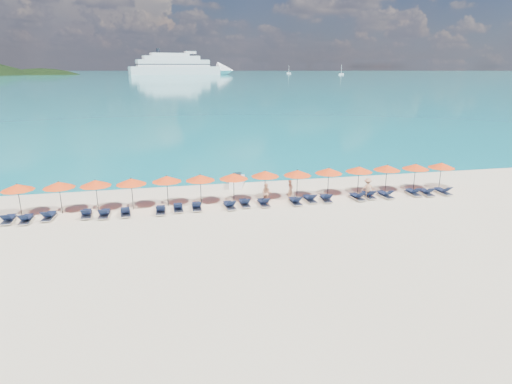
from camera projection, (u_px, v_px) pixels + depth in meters
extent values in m
plane|color=beige|center=(266.00, 223.00, 27.30)|extent=(1400.00, 1400.00, 0.00)
cube|color=#1FA9B2|center=(165.00, 73.00, 646.36)|extent=(1600.00, 1300.00, 0.01)
ellipsoid|color=black|center=(45.00, 104.00, 532.19)|extent=(162.00, 126.00, 85.50)
cube|color=silver|center=(175.00, 71.00, 512.15)|extent=(108.71, 41.86, 9.73)
cone|color=silver|center=(226.00, 70.00, 537.67)|extent=(25.48, 25.48, 21.41)
cube|color=silver|center=(173.00, 63.00, 508.91)|extent=(87.18, 34.44, 7.78)
cube|color=silver|center=(171.00, 58.00, 506.49)|extent=(67.94, 28.43, 4.86)
cube|color=silver|center=(170.00, 54.00, 504.62)|extent=(46.41, 21.01, 3.41)
cube|color=black|center=(173.00, 64.00, 509.32)|extent=(88.27, 34.86, 0.88)
cube|color=black|center=(173.00, 61.00, 508.36)|extent=(86.09, 34.02, 0.88)
cylinder|color=black|center=(158.00, 51.00, 498.19)|extent=(4.28, 4.28, 5.35)
cube|color=silver|center=(341.00, 74.00, 518.86)|extent=(6.20, 2.07, 1.65)
cylinder|color=silver|center=(341.00, 69.00, 517.34)|extent=(0.37, 0.37, 10.33)
cube|color=silver|center=(289.00, 73.00, 600.16)|extent=(6.10, 2.03, 1.63)
cylinder|color=silver|center=(289.00, 69.00, 598.67)|extent=(0.37, 0.37, 10.16)
cube|color=white|center=(237.00, 182.00, 35.79)|extent=(1.71, 2.85, 0.61)
cube|color=black|center=(237.00, 177.00, 35.46)|extent=(0.85, 1.22, 0.39)
cylinder|color=black|center=(238.00, 173.00, 36.26)|extent=(0.61, 0.24, 0.07)
imported|color=tan|center=(290.00, 189.00, 32.09)|extent=(0.63, 0.63, 1.47)
imported|color=tan|center=(266.00, 193.00, 31.04)|extent=(0.83, 0.66, 1.49)
imported|color=tan|center=(368.00, 188.00, 32.31)|extent=(1.05, 0.59, 1.55)
cylinder|color=black|center=(20.00, 201.00, 28.21)|extent=(0.05, 0.05, 2.20)
cone|color=#FF4714|center=(17.00, 187.00, 27.95)|extent=(2.10, 2.10, 0.42)
sphere|color=black|center=(17.00, 184.00, 27.89)|extent=(0.08, 0.08, 0.08)
cylinder|color=black|center=(61.00, 198.00, 28.78)|extent=(0.05, 0.05, 2.20)
cone|color=#FF4714|center=(59.00, 185.00, 28.52)|extent=(2.10, 2.10, 0.42)
sphere|color=black|center=(58.00, 182.00, 28.46)|extent=(0.08, 0.08, 0.08)
cylinder|color=black|center=(97.00, 196.00, 29.22)|extent=(0.05, 0.05, 2.20)
cone|color=#FF4714|center=(95.00, 183.00, 28.96)|extent=(2.10, 2.10, 0.42)
sphere|color=black|center=(95.00, 180.00, 28.90)|extent=(0.08, 0.08, 0.08)
cylinder|color=black|center=(132.00, 194.00, 29.63)|extent=(0.05, 0.05, 2.20)
cone|color=#FF4714|center=(131.00, 181.00, 29.37)|extent=(2.10, 2.10, 0.42)
sphere|color=black|center=(131.00, 178.00, 29.31)|extent=(0.08, 0.08, 0.08)
cylinder|color=black|center=(167.00, 191.00, 30.31)|extent=(0.05, 0.05, 2.20)
cone|color=#FF4714|center=(167.00, 179.00, 30.05)|extent=(2.10, 2.10, 0.42)
sphere|color=black|center=(167.00, 176.00, 29.99)|extent=(0.08, 0.08, 0.08)
cylinder|color=black|center=(201.00, 190.00, 30.63)|extent=(0.05, 0.05, 2.20)
cone|color=#FF4714|center=(200.00, 178.00, 30.37)|extent=(2.10, 2.10, 0.42)
sphere|color=black|center=(200.00, 175.00, 30.31)|extent=(0.08, 0.08, 0.08)
cylinder|color=black|center=(234.00, 188.00, 31.05)|extent=(0.05, 0.05, 2.20)
cone|color=#FF4714|center=(234.00, 176.00, 30.79)|extent=(2.10, 2.10, 0.42)
sphere|color=black|center=(234.00, 173.00, 30.72)|extent=(0.08, 0.08, 0.08)
cylinder|color=black|center=(265.00, 186.00, 31.74)|extent=(0.05, 0.05, 2.20)
cone|color=#FF4714|center=(265.00, 174.00, 31.48)|extent=(2.10, 2.10, 0.42)
sphere|color=black|center=(265.00, 171.00, 31.42)|extent=(0.08, 0.08, 0.08)
cylinder|color=black|center=(297.00, 185.00, 32.01)|extent=(0.05, 0.05, 2.20)
cone|color=#FF4714|center=(297.00, 173.00, 31.75)|extent=(2.10, 2.10, 0.42)
sphere|color=black|center=(298.00, 170.00, 31.69)|extent=(0.08, 0.08, 0.08)
cylinder|color=black|center=(328.00, 182.00, 32.63)|extent=(0.05, 0.05, 2.20)
cone|color=#FF4714|center=(329.00, 171.00, 32.37)|extent=(2.10, 2.10, 0.42)
sphere|color=black|center=(329.00, 168.00, 32.31)|extent=(0.08, 0.08, 0.08)
cylinder|color=black|center=(358.00, 181.00, 33.13)|extent=(0.05, 0.05, 2.20)
cone|color=#FF4714|center=(359.00, 169.00, 32.87)|extent=(2.10, 2.10, 0.42)
sphere|color=black|center=(359.00, 166.00, 32.81)|extent=(0.08, 0.08, 0.08)
cylinder|color=black|center=(386.00, 179.00, 33.64)|extent=(0.05, 0.05, 2.20)
cone|color=#FF4714|center=(387.00, 168.00, 33.38)|extent=(2.10, 2.10, 0.42)
sphere|color=black|center=(387.00, 165.00, 33.32)|extent=(0.08, 0.08, 0.08)
cylinder|color=black|center=(415.00, 178.00, 34.01)|extent=(0.05, 0.05, 2.20)
cone|color=#FF4714|center=(416.00, 166.00, 33.75)|extent=(2.10, 2.10, 0.42)
sphere|color=black|center=(416.00, 164.00, 33.69)|extent=(0.08, 0.08, 0.08)
cylinder|color=black|center=(440.00, 176.00, 34.42)|extent=(0.05, 0.05, 2.20)
cone|color=#FF4714|center=(442.00, 165.00, 34.16)|extent=(2.10, 2.10, 0.42)
sphere|color=black|center=(442.00, 163.00, 34.09)|extent=(0.08, 0.08, 0.08)
cube|color=silver|center=(9.00, 220.00, 27.37)|extent=(0.68, 1.72, 0.06)
cube|color=#0F1935|center=(10.00, 217.00, 27.55)|extent=(0.59, 1.12, 0.04)
cube|color=#0F1935|center=(5.00, 217.00, 26.74)|extent=(0.57, 0.56, 0.43)
cube|color=silver|center=(26.00, 220.00, 27.37)|extent=(0.67, 1.72, 0.06)
cube|color=#0F1935|center=(27.00, 217.00, 27.55)|extent=(0.59, 1.12, 0.04)
cube|color=#0F1935|center=(23.00, 217.00, 26.74)|extent=(0.57, 0.55, 0.43)
cube|color=silver|center=(49.00, 217.00, 27.93)|extent=(0.74, 1.74, 0.06)
cube|color=#0F1935|center=(50.00, 214.00, 28.12)|extent=(0.62, 1.14, 0.04)
cube|color=#0F1935|center=(46.00, 214.00, 27.29)|extent=(0.59, 0.57, 0.43)
cube|color=silver|center=(87.00, 215.00, 28.36)|extent=(0.76, 1.75, 0.06)
cube|color=#0F1935|center=(87.00, 211.00, 28.54)|extent=(0.64, 1.14, 0.04)
cube|color=#0F1935|center=(85.00, 212.00, 27.74)|extent=(0.59, 0.58, 0.43)
cube|color=silver|center=(104.00, 215.00, 28.37)|extent=(0.66, 1.71, 0.06)
cube|color=#0F1935|center=(105.00, 211.00, 28.56)|extent=(0.58, 1.11, 0.04)
cube|color=#0F1935|center=(103.00, 212.00, 27.73)|extent=(0.56, 0.55, 0.43)
cube|color=silver|center=(126.00, 213.00, 28.69)|extent=(0.79, 1.75, 0.06)
cube|color=#0F1935|center=(125.00, 210.00, 28.87)|extent=(0.66, 1.15, 0.04)
cube|color=#0F1935|center=(125.00, 210.00, 28.07)|extent=(0.60, 0.59, 0.43)
cube|color=silver|center=(161.00, 211.00, 29.08)|extent=(0.66, 1.71, 0.06)
cube|color=#0F1935|center=(161.00, 208.00, 29.27)|extent=(0.58, 1.11, 0.04)
cube|color=#0F1935|center=(160.00, 208.00, 28.45)|extent=(0.56, 0.55, 0.43)
cube|color=silver|center=(178.00, 209.00, 29.58)|extent=(0.64, 1.71, 0.06)
cube|color=#0F1935|center=(178.00, 205.00, 29.77)|extent=(0.56, 1.11, 0.04)
cube|color=#0F1935|center=(178.00, 206.00, 28.95)|extent=(0.56, 0.54, 0.43)
cube|color=silver|center=(197.00, 208.00, 29.85)|extent=(0.65, 1.71, 0.06)
cube|color=#0F1935|center=(196.00, 204.00, 30.04)|extent=(0.57, 1.11, 0.04)
cube|color=#0F1935|center=(197.00, 204.00, 29.22)|extent=(0.56, 0.55, 0.43)
cube|color=silver|center=(230.00, 206.00, 30.09)|extent=(0.78, 1.75, 0.06)
cube|color=#0F1935|center=(229.00, 203.00, 30.27)|extent=(0.65, 1.15, 0.04)
cube|color=#0F1935|center=(231.00, 203.00, 29.47)|extent=(0.60, 0.59, 0.43)
cube|color=silver|center=(245.00, 204.00, 30.59)|extent=(0.63, 1.70, 0.06)
cube|color=#0F1935|center=(244.00, 201.00, 30.78)|extent=(0.56, 1.10, 0.04)
cube|color=#0F1935|center=(246.00, 201.00, 29.96)|extent=(0.55, 0.54, 0.43)
cube|color=silver|center=(264.00, 204.00, 30.70)|extent=(0.68, 1.72, 0.06)
cube|color=#0F1935|center=(263.00, 200.00, 30.89)|extent=(0.59, 1.12, 0.04)
cube|color=#0F1935|center=(266.00, 200.00, 30.08)|extent=(0.57, 0.56, 0.43)
cube|color=silver|center=(295.00, 202.00, 31.03)|extent=(0.66, 1.71, 0.06)
cube|color=#0F1935|center=(294.00, 199.00, 31.22)|extent=(0.57, 1.11, 0.04)
cube|color=#0F1935|center=(298.00, 199.00, 30.40)|extent=(0.56, 0.55, 0.43)
cube|color=silver|center=(310.00, 200.00, 31.59)|extent=(0.68, 1.72, 0.06)
cube|color=#0F1935|center=(308.00, 197.00, 31.78)|extent=(0.59, 1.12, 0.04)
cube|color=#0F1935|center=(313.00, 197.00, 30.96)|extent=(0.57, 0.56, 0.43)
cube|color=silver|center=(326.00, 199.00, 31.68)|extent=(0.79, 1.76, 0.06)
cube|color=#0F1935|center=(325.00, 196.00, 31.87)|extent=(0.66, 1.15, 0.04)
cube|color=#0F1935|center=(328.00, 196.00, 31.04)|extent=(0.60, 0.59, 0.43)
cube|color=silver|center=(357.00, 198.00, 32.07)|extent=(0.76, 1.75, 0.06)
cube|color=#0F1935|center=(355.00, 195.00, 32.26)|extent=(0.64, 1.14, 0.04)
cube|color=#0F1935|center=(361.00, 195.00, 31.45)|extent=(0.59, 0.58, 0.43)
cube|color=silver|center=(369.00, 196.00, 32.53)|extent=(0.74, 1.74, 0.06)
cube|color=#0F1935|center=(367.00, 193.00, 32.72)|extent=(0.63, 1.14, 0.04)
cube|color=#0F1935|center=(372.00, 193.00, 31.89)|extent=(0.59, 0.57, 0.43)
cube|color=silver|center=(385.00, 196.00, 32.62)|extent=(0.79, 1.75, 0.06)
cube|color=#0F1935|center=(383.00, 193.00, 32.80)|extent=(0.66, 1.15, 0.04)
cube|color=#0F1935|center=(390.00, 192.00, 32.00)|extent=(0.60, 0.59, 0.43)
cube|color=silver|center=(413.00, 193.00, 33.22)|extent=(0.64, 1.71, 0.06)
cube|color=#0F1935|center=(411.00, 190.00, 33.41)|extent=(0.56, 1.11, 0.04)
cube|color=#0F1935|center=(417.00, 190.00, 32.59)|extent=(0.56, 0.54, 0.43)
cube|color=silver|center=(426.00, 193.00, 33.22)|extent=(0.77, 1.75, 0.06)
cube|color=#0F1935|center=(425.00, 190.00, 33.41)|extent=(0.65, 1.15, 0.04)
cube|color=#0F1935|center=(430.00, 190.00, 32.58)|extent=(0.60, 0.58, 0.43)
cube|color=silver|center=(443.00, 192.00, 33.50)|extent=(0.66, 1.71, 0.06)
cube|color=#0F1935|center=(441.00, 189.00, 33.69)|extent=(0.57, 1.11, 0.04)
cube|color=#0F1935|center=(448.00, 189.00, 32.87)|extent=(0.56, 0.55, 0.43)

